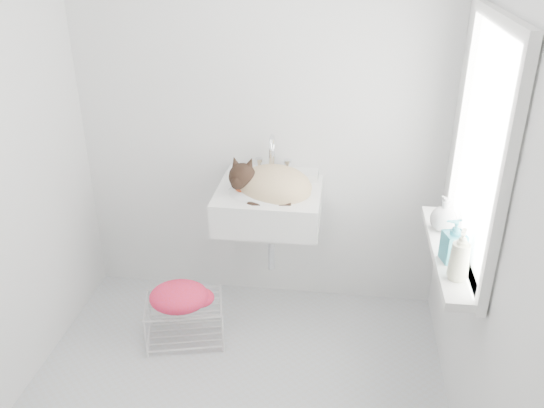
# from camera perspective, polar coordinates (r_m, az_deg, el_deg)

# --- Properties ---
(floor) EXTENTS (2.20, 2.00, 0.02)m
(floor) POSITION_cam_1_polar(r_m,az_deg,el_deg) (3.12, -3.92, -18.72)
(floor) COLOR #ACACAC
(floor) RESTS_ON ground
(back_wall) EXTENTS (2.20, 0.02, 2.50)m
(back_wall) POSITION_cam_1_polar(r_m,az_deg,el_deg) (3.34, -1.24, 9.62)
(back_wall) COLOR silver
(back_wall) RESTS_ON ground
(right_wall) EXTENTS (0.02, 2.00, 2.50)m
(right_wall) POSITION_cam_1_polar(r_m,az_deg,el_deg) (2.44, 21.40, 1.43)
(right_wall) COLOR silver
(right_wall) RESTS_ON ground
(window_glass) EXTENTS (0.01, 0.80, 1.00)m
(window_glass) POSITION_cam_1_polar(r_m,az_deg,el_deg) (2.58, 20.52, 5.30)
(window_glass) COLOR white
(window_glass) RESTS_ON right_wall
(window_frame) EXTENTS (0.04, 0.90, 1.10)m
(window_frame) POSITION_cam_1_polar(r_m,az_deg,el_deg) (2.58, 20.20, 5.33)
(window_frame) COLOR white
(window_frame) RESTS_ON right_wall
(windowsill) EXTENTS (0.16, 0.88, 0.04)m
(windowsill) POSITION_cam_1_polar(r_m,az_deg,el_deg) (2.78, 17.36, -4.65)
(windowsill) COLOR white
(windowsill) RESTS_ON right_wall
(sink) EXTENTS (0.59, 0.52, 0.24)m
(sink) POSITION_cam_1_polar(r_m,az_deg,el_deg) (3.22, -0.32, 1.42)
(sink) COLOR white
(sink) RESTS_ON back_wall
(faucet) EXTENTS (0.22, 0.15, 0.22)m
(faucet) POSITION_cam_1_polar(r_m,az_deg,el_deg) (3.33, 0.09, 4.89)
(faucet) COLOR silver
(faucet) RESTS_ON sink
(cat) EXTENTS (0.48, 0.41, 0.28)m
(cat) POSITION_cam_1_polar(r_m,az_deg,el_deg) (3.19, -0.15, 1.94)
(cat) COLOR #CCBA84
(cat) RESTS_ON sink
(wire_rack) EXTENTS (0.49, 0.40, 0.26)m
(wire_rack) POSITION_cam_1_polar(r_m,az_deg,el_deg) (3.41, -8.74, -11.14)
(wire_rack) COLOR beige
(wire_rack) RESTS_ON floor
(towel) EXTENTS (0.38, 0.30, 0.14)m
(towel) POSITION_cam_1_polar(r_m,az_deg,el_deg) (3.29, -9.26, -9.75)
(towel) COLOR red
(towel) RESTS_ON wire_rack
(bottle_a) EXTENTS (0.10, 0.10, 0.20)m
(bottle_a) POSITION_cam_1_polar(r_m,az_deg,el_deg) (2.55, 18.01, -7.12)
(bottle_a) COLOR beige
(bottle_a) RESTS_ON windowsill
(bottle_b) EXTENTS (0.11, 0.11, 0.20)m
(bottle_b) POSITION_cam_1_polar(r_m,az_deg,el_deg) (2.68, 17.53, -5.40)
(bottle_b) COLOR teal
(bottle_b) RESTS_ON windowsill
(bottle_c) EXTENTS (0.18, 0.18, 0.17)m
(bottle_c) POSITION_cam_1_polar(r_m,az_deg,el_deg) (2.93, 16.70, -2.44)
(bottle_c) COLOR silver
(bottle_c) RESTS_ON windowsill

